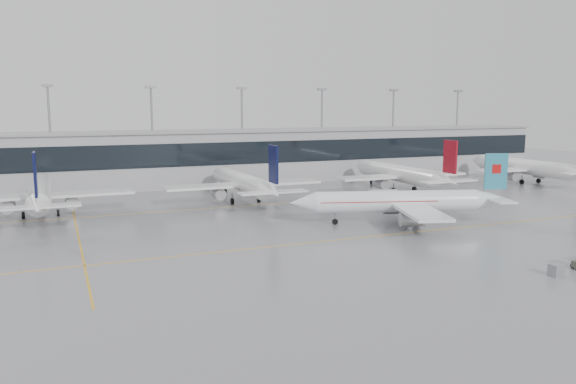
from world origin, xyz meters
name	(u,v)px	position (x,y,z in m)	size (l,w,h in m)	color
ground	(323,241)	(0.00, 0.00, 0.00)	(320.00, 320.00, 0.00)	gray
taxi_line_main	(323,241)	(0.00, 0.00, 0.01)	(120.00, 0.25, 0.01)	gold
taxi_line_north	(250,205)	(0.00, 30.00, 0.01)	(120.00, 0.25, 0.01)	gold
taxi_line_cross	(79,237)	(-30.00, 15.00, 0.01)	(0.25, 60.00, 0.01)	gold
terminal	(205,158)	(0.00, 62.00, 6.00)	(180.00, 15.00, 12.00)	#9C9CA0
terminal_glass	(214,154)	(0.00, 54.45, 7.50)	(180.00, 0.20, 5.00)	black
terminal_roof	(205,131)	(0.00, 62.00, 12.20)	(182.00, 16.00, 0.40)	gray
light_masts	(198,125)	(0.00, 68.00, 13.34)	(156.40, 1.00, 22.60)	gray
air_canada_jet	(405,202)	(16.84, 5.82, 3.37)	(34.01, 27.33, 10.69)	white
parked_jet_b	(40,194)	(-35.00, 33.69, 3.71)	(29.64, 36.96, 11.72)	white
parked_jet_c	(243,183)	(0.00, 33.69, 3.71)	(29.64, 36.96, 11.72)	white
parked_jet_d	(401,174)	(35.00, 33.69, 3.71)	(29.64, 36.96, 11.72)	white
parked_jet_e	(527,167)	(70.00, 33.69, 3.71)	(29.64, 36.96, 11.72)	white
gse_unit	(556,270)	(16.07, -23.44, 0.64)	(1.27, 1.18, 1.27)	gray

